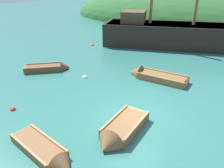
% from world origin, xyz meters
% --- Properties ---
extents(ground_plane, '(120.00, 120.00, 0.00)m').
position_xyz_m(ground_plane, '(0.00, 0.00, 0.00)').
color(ground_plane, '#2D6B60').
extents(shore_hill, '(49.00, 23.67, 12.05)m').
position_xyz_m(shore_hill, '(-2.33, 32.17, 0.00)').
color(shore_hill, '#2D602D').
rests_on(shore_hill, ground).
extents(sailing_ship, '(14.98, 7.49, 12.39)m').
position_xyz_m(sailing_ship, '(-2.80, 13.23, 0.87)').
color(sailing_ship, black).
rests_on(sailing_ship, ground).
extents(rowboat_near_dock, '(3.28, 1.50, 0.91)m').
position_xyz_m(rowboat_near_dock, '(-1.81, -3.96, 0.09)').
color(rowboat_near_dock, brown).
rests_on(rowboat_near_dock, ground).
extents(rowboat_outer_left, '(1.24, 3.02, 1.13)m').
position_xyz_m(rowboat_outer_left, '(-0.04, -1.54, 0.14)').
color(rowboat_outer_left, brown).
rests_on(rowboat_outer_left, ground).
extents(rowboat_center, '(3.03, 2.80, 0.95)m').
position_xyz_m(rowboat_center, '(-7.94, 2.34, 0.14)').
color(rowboat_center, brown).
rests_on(rowboat_center, ground).
extents(rowboat_outer_right, '(3.94, 1.31, 1.15)m').
position_xyz_m(rowboat_outer_right, '(-0.93, 4.71, 0.13)').
color(rowboat_outer_right, brown).
rests_on(rowboat_outer_right, ground).
extents(buoy_orange, '(0.36, 0.36, 0.36)m').
position_xyz_m(buoy_orange, '(-9.24, 9.53, 0.00)').
color(buoy_orange, orange).
rests_on(buoy_orange, ground).
extents(buoy_red, '(0.28, 0.28, 0.28)m').
position_xyz_m(buoy_red, '(-5.59, -2.53, 0.00)').
color(buoy_red, red).
rests_on(buoy_red, ground).
extents(buoy_white, '(0.35, 0.35, 0.35)m').
position_xyz_m(buoy_white, '(-4.91, 2.51, 0.00)').
color(buoy_white, white).
rests_on(buoy_white, ground).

